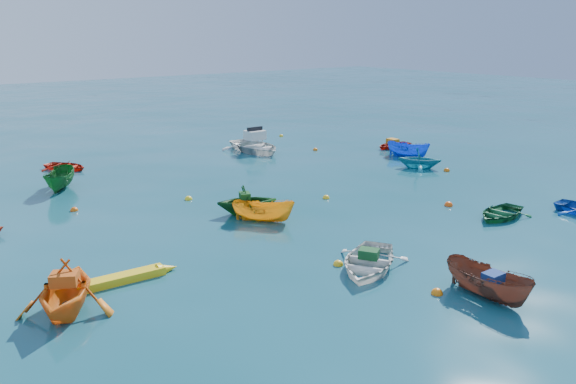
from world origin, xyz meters
TOP-DOWN VIEW (x-y plane):
  - ground at (0.00, 0.00)m, footprint 160.00×160.00m
  - dinghy_white_near at (-2.86, -2.98)m, footprint 4.20×3.89m
  - sampan_brown_mid at (-1.58, -6.67)m, footprint 1.27×3.01m
  - dinghy_orange_w at (-11.77, 0.20)m, footprint 3.94×4.08m
  - sampan_yellow_mid at (-2.73, 3.22)m, footprint 2.55×2.68m
  - dinghy_green_e at (5.59, -2.66)m, footprint 3.04×2.33m
  - dinghy_cyan_se at (10.06, 5.37)m, footprint 3.19×3.27m
  - dinghy_green_n at (-2.68, 4.49)m, footprint 3.31×3.13m
  - dinghy_red_ne at (13.43, 10.33)m, footprint 2.85×2.11m
  - sampan_blue_far at (11.93, 7.79)m, footprint 1.87×3.05m
  - dinghy_red_far at (-6.33, 17.82)m, footprint 3.02×3.33m
  - sampan_green_far at (-7.87, 13.61)m, footprint 2.62×3.25m
  - kayak_yellow at (-9.80, 1.14)m, footprint 3.54×0.76m
  - motorboat_white at (5.22, 15.20)m, footprint 3.46×4.75m
  - tarp_green_a at (-2.77, -2.92)m, footprint 0.76×0.81m
  - tarp_blue_a at (-1.58, -6.82)m, footprint 0.61×0.48m
  - tarp_orange_a at (-11.74, 0.24)m, footprint 0.92×0.86m
  - tarp_green_b at (-2.77, 4.53)m, footprint 0.63×0.70m
  - tarp_orange_b at (13.33, 10.33)m, footprint 0.61×0.78m
  - buoy_or_a at (-2.56, -5.60)m, footprint 0.37×0.37m
  - buoy_ye_a at (-3.41, -2.12)m, footprint 0.35×0.35m
  - buoy_or_b at (5.25, -0.26)m, footprint 0.39×0.39m
  - buoy_or_c at (-8.53, 9.61)m, footprint 0.34×0.34m
  - buoy_ye_c at (1.62, 4.10)m, footprint 0.34×0.34m
  - buoy_or_d at (10.74, 3.91)m, footprint 0.36×0.36m
  - buoy_ye_d at (-3.68, 8.01)m, footprint 0.36×0.36m
  - buoy_or_e at (8.67, 13.04)m, footprint 0.33×0.33m
  - buoy_ye_e at (10.07, 18.64)m, footprint 0.32×0.32m

SIDE VIEW (x-z plane):
  - ground at x=0.00m, z-range 0.00..0.00m
  - dinghy_white_near at x=-2.86m, z-range -0.36..0.36m
  - sampan_brown_mid at x=-1.58m, z-range -0.57..0.57m
  - dinghy_orange_w at x=-11.77m, z-range -0.82..0.82m
  - sampan_yellow_mid at x=-2.73m, z-range -0.52..0.52m
  - dinghy_green_e at x=5.59m, z-range -0.29..0.29m
  - dinghy_cyan_se at x=10.06m, z-range -0.65..0.65m
  - dinghy_green_n at x=-2.68m, z-range -0.69..0.69m
  - dinghy_red_ne at x=13.43m, z-range -0.28..0.28m
  - sampan_blue_far at x=11.93m, z-range -0.55..0.55m
  - dinghy_red_far at x=-6.33m, z-range -0.28..0.28m
  - sampan_green_far at x=-7.87m, z-range -0.60..0.60m
  - kayak_yellow at x=-9.80m, z-range -0.17..0.17m
  - motorboat_white at x=5.22m, z-range -0.78..0.78m
  - buoy_or_a at x=-2.56m, z-range -0.18..0.18m
  - buoy_ye_a at x=-3.41m, z-range -0.18..0.18m
  - buoy_or_b at x=5.25m, z-range -0.20..0.20m
  - buoy_or_c at x=-8.53m, z-range -0.17..0.17m
  - buoy_ye_c at x=1.62m, z-range -0.17..0.17m
  - buoy_or_d at x=10.74m, z-range -0.18..0.18m
  - buoy_ye_d at x=-3.68m, z-range -0.18..0.18m
  - buoy_or_e at x=8.67m, z-range -0.17..0.17m
  - buoy_ye_e at x=10.07m, z-range -0.16..0.16m
  - tarp_orange_b at x=13.33m, z-range 0.28..0.65m
  - tarp_green_a at x=-2.77m, z-range 0.36..0.67m
  - tarp_blue_a at x=-1.58m, z-range 0.57..0.86m
  - tarp_green_b at x=-2.77m, z-range 0.69..0.97m
  - tarp_orange_a at x=-11.74m, z-range 0.82..1.18m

